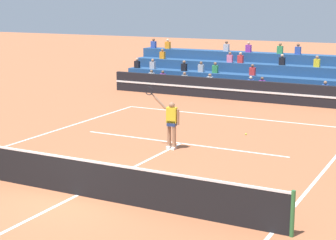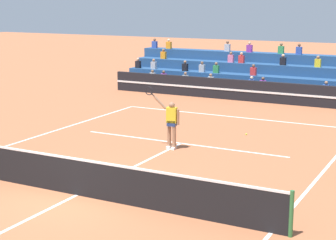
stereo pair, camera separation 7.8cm
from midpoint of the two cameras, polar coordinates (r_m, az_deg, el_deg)
The scene contains 7 objects.
ground_plane at distance 15.71m, azimuth -9.09°, elevation -7.55°, with size 120.00×120.00×0.00m, color #AD603D.
court_lines at distance 15.71m, azimuth -9.09°, elevation -7.53°, with size 11.10×23.90×0.01m.
tennis_net at distance 15.54m, azimuth -9.16°, elevation -5.65°, with size 12.00×0.10×1.10m.
sponsor_banner_wall at distance 29.71m, azimuth 9.82°, elevation 2.82°, with size 18.00×0.26×1.10m.
bleacher_stand at distance 32.66m, azimuth 11.58°, elevation 4.09°, with size 18.67×3.80×2.83m.
tennis_player at distance 19.99m, azimuth 0.41°, elevation -0.22°, with size 1.36×0.33×2.27m.
tennis_ball at distance 22.46m, azimuth 8.05°, elevation -1.43°, with size 0.07×0.07×0.07m, color #C6DB33.
Camera 2 is at (9.02, -11.76, 5.23)m, focal length 60.00 mm.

